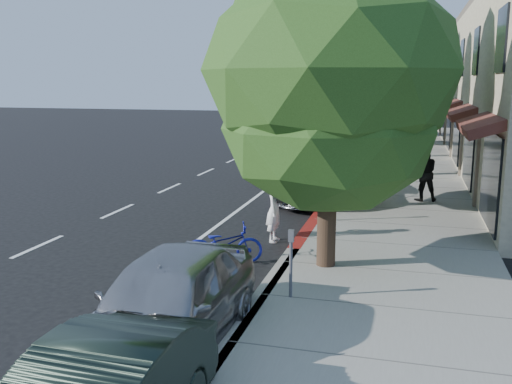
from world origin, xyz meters
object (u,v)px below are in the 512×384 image
(street_tree_0, at_px, (330,75))
(street_tree_4, at_px, (385,78))
(cyclist, at_px, (274,209))
(silver_suv, at_px, (317,176))
(street_tree_2, at_px, (372,61))
(dark_suv_far, at_px, (360,131))
(pedestrian, at_px, (424,173))
(dark_sedan, at_px, (293,161))
(street_tree_3, at_px, (381,59))
(near_car_a, at_px, (167,302))
(bicycle, at_px, (224,244))
(street_tree_5, at_px, (390,72))
(street_tree_1, at_px, (358,62))
(white_pickup, at_px, (319,142))

(street_tree_0, xyz_separation_m, street_tree_4, (-0.00, 24.00, 0.05))
(cyclist, height_order, silver_suv, cyclist)
(street_tree_2, relative_size, silver_suv, 1.34)
(dark_suv_far, distance_m, pedestrian, 17.44)
(street_tree_2, bearing_deg, dark_sedan, -173.48)
(cyclist, bearing_deg, street_tree_3, -6.76)
(street_tree_3, bearing_deg, street_tree_2, -90.00)
(cyclist, distance_m, dark_sedan, 9.77)
(street_tree_3, bearing_deg, street_tree_0, -90.00)
(near_car_a, bearing_deg, cyclist, 89.04)
(street_tree_2, distance_m, cyclist, 10.88)
(street_tree_0, height_order, bicycle, street_tree_0)
(near_car_a, bearing_deg, dark_suv_far, 89.99)
(street_tree_2, distance_m, dark_sedan, 5.13)
(street_tree_3, height_order, street_tree_4, street_tree_3)
(street_tree_4, xyz_separation_m, street_tree_5, (0.00, 6.00, 0.42))
(street_tree_3, xyz_separation_m, dark_sedan, (-3.10, -6.35, -4.36))
(street_tree_1, height_order, pedestrian, street_tree_1)
(street_tree_0, bearing_deg, white_pickup, 99.48)
(street_tree_2, bearing_deg, white_pickup, 119.59)
(street_tree_1, relative_size, dark_sedan, 1.79)
(white_pickup, xyz_separation_m, dark_suv_far, (1.44, 7.49, -0.05))
(street_tree_0, bearing_deg, street_tree_5, 90.00)
(cyclist, bearing_deg, street_tree_1, -22.80)
(street_tree_0, relative_size, silver_suv, 1.24)
(street_tree_3, bearing_deg, cyclist, -95.71)
(street_tree_1, distance_m, dark_suv_far, 18.90)
(bicycle, height_order, white_pickup, white_pickup)
(street_tree_4, distance_m, bicycle, 24.44)
(bicycle, distance_m, dark_sedan, 11.73)
(street_tree_0, distance_m, pedestrian, 8.28)
(pedestrian, bearing_deg, street_tree_2, -76.38)
(white_pickup, bearing_deg, street_tree_4, 69.77)
(street_tree_5, distance_m, silver_suv, 22.86)
(street_tree_5, bearing_deg, street_tree_0, -90.00)
(street_tree_3, xyz_separation_m, street_tree_5, (0.00, 12.00, -0.47))
(street_tree_0, height_order, silver_suv, street_tree_0)
(street_tree_2, bearing_deg, street_tree_3, 90.00)
(street_tree_5, distance_m, near_car_a, 34.45)
(street_tree_2, height_order, street_tree_5, street_tree_5)
(street_tree_0, relative_size, dark_suv_far, 1.37)
(street_tree_2, height_order, bicycle, street_tree_2)
(dark_suv_far, bearing_deg, street_tree_3, -84.48)
(street_tree_4, xyz_separation_m, bicycle, (-2.26, -24.05, -3.73))
(street_tree_1, height_order, white_pickup, street_tree_1)
(street_tree_5, distance_m, dark_sedan, 19.02)
(street_tree_5, xyz_separation_m, dark_suv_far, (-1.40, -5.51, -3.72))
(street_tree_3, height_order, cyclist, street_tree_3)
(silver_suv, xyz_separation_m, pedestrian, (3.50, -0.09, 0.29))
(cyclist, xyz_separation_m, silver_suv, (0.20, 5.51, -0.04))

